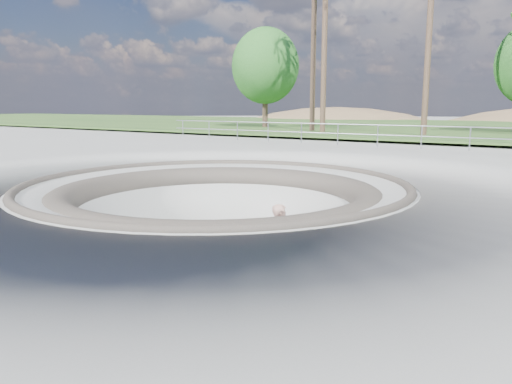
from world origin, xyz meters
The scene contains 7 objects.
ground centered at (0.00, 0.00, 0.00)m, with size 180.00×180.00×0.00m, color #A3A29D.
skate_bowl centered at (0.00, 0.00, -1.83)m, with size 14.00×14.00×4.10m.
grass_strip centered at (0.00, 34.00, 0.22)m, with size 180.00×36.00×0.12m.
safety_railing centered at (0.00, 12.00, 0.69)m, with size 25.00×0.06×1.03m.
skateboard centered at (2.63, -1.02, -1.83)m, with size 0.83×0.33×0.08m.
skater centered at (2.63, -1.02, -0.95)m, with size 0.63×0.41×1.72m, color tan.
bushy_tree_left centered at (-14.32, 24.61, 5.19)m, with size 5.61×5.10×8.09m.
Camera 1 is at (8.19, -10.33, 2.08)m, focal length 35.00 mm.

